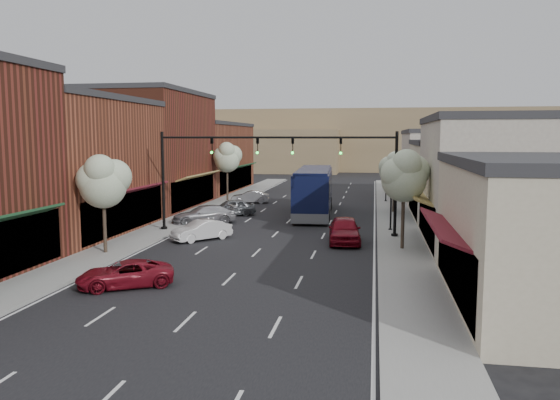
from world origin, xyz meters
The scene contains 29 objects.
ground centered at (0.00, 0.00, 0.00)m, with size 160.00×160.00×0.00m, color black.
sidewalk_left centered at (-8.40, 18.50, 0.07)m, with size 2.80×73.00×0.15m, color gray.
sidewalk_right centered at (8.40, 18.50, 0.07)m, with size 2.80×73.00×0.15m, color gray.
curb_left centered at (-7.00, 18.50, 0.07)m, with size 0.25×73.00×0.17m, color gray.
curb_right centered at (7.00, 18.50, 0.07)m, with size 0.25×73.00×0.17m, color gray.
bldg_left_midnear centered at (-14.23, 6.00, 4.66)m, with size 10.14×14.10×9.40m.
bldg_left_midfar centered at (-14.24, 20.00, 5.40)m, with size 10.14×14.10×10.90m.
bldg_left_far centered at (-14.22, 36.00, 4.16)m, with size 10.14×18.10×8.40m.
bldg_right_near centered at (13.69, -6.00, 2.92)m, with size 9.14×12.10×5.90m.
bldg_right_midnear centered at (13.72, 6.00, 3.91)m, with size 9.14×12.10×7.90m.
bldg_right_midfar centered at (13.70, 18.00, 3.17)m, with size 9.14×12.10×6.40m.
bldg_right_far centered at (13.71, 32.00, 3.66)m, with size 9.14×16.10×7.40m.
hill_far centered at (0.00, 90.00, 6.00)m, with size 120.00×30.00×12.00m, color #7A6647.
hill_near centered at (-25.00, 78.00, 4.00)m, with size 50.00×20.00×8.00m, color #7A6647.
signal_mast_right centered at (5.62, 8.00, 4.62)m, with size 8.22×0.46×7.00m.
signal_mast_left centered at (-5.62, 8.00, 4.62)m, with size 8.22×0.46×7.00m.
tree_right_near centered at (8.35, 3.94, 4.45)m, with size 2.85×2.65×5.95m.
tree_right_far centered at (8.35, 19.94, 3.99)m, with size 2.85×2.65×5.43m.
tree_left_near centered at (-8.25, -0.06, 4.22)m, with size 2.85×2.65×5.69m.
tree_left_far centered at (-8.25, 25.94, 4.60)m, with size 2.85×2.65×6.13m.
lamp_post_near centered at (7.80, 10.50, 3.01)m, with size 0.44×0.44×4.44m.
lamp_post_far centered at (7.80, 28.00, 3.01)m, with size 0.44×0.44×4.44m.
coach_bus centered at (1.56, 17.98, 2.05)m, with size 3.58×13.08×3.95m.
red_hatchback centered at (4.83, 5.86, 0.82)m, with size 1.94×4.81×1.64m, color maroon.
parked_car_a centered at (-4.20, -6.07, 0.58)m, with size 1.93×4.19×1.17m, color maroon.
parked_car_b centered at (-4.31, 5.14, 0.65)m, with size 1.38×3.94×1.30m, color silver.
parked_car_c centered at (-6.20, 11.55, 0.71)m, with size 1.99×4.89×1.42m, color #A2A1A7.
parked_car_d centered at (-5.30, 16.05, 0.71)m, with size 1.67×4.15×1.41m, color #5B5F63.
parked_car_e centered at (-5.70, 25.06, 0.62)m, with size 1.32×3.79×1.25m, color #9A9B9F.
Camera 1 is at (6.62, -28.17, 6.62)m, focal length 35.00 mm.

